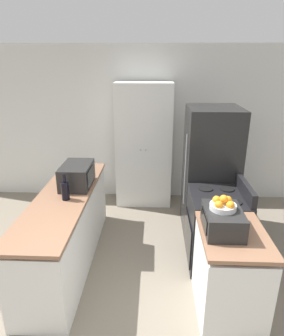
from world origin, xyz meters
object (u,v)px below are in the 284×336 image
at_px(pantry_cabinet, 144,146).
at_px(wine_bottle, 65,190).
at_px(toaster_oven, 223,220).
at_px(microwave, 77,175).
at_px(stove, 216,229).
at_px(refrigerator, 210,171).
at_px(fruit_bowl, 223,205).

relative_size(pantry_cabinet, wine_bottle, 6.64).
xyz_separation_m(pantry_cabinet, toaster_oven, (0.80, -2.36, -0.02)).
relative_size(pantry_cabinet, microwave, 3.86).
distance_m(pantry_cabinet, wine_bottle, 1.96).
bearing_deg(toaster_oven, stove, 80.46).
relative_size(stove, wine_bottle, 3.43).
bearing_deg(stove, refrigerator, 88.03).
height_order(pantry_cabinet, toaster_oven, pantry_cabinet).
bearing_deg(wine_bottle, stove, 5.75).
relative_size(pantry_cabinet, toaster_oven, 4.47).
relative_size(pantry_cabinet, refrigerator, 1.14).
bearing_deg(fruit_bowl, microwave, 148.64).
height_order(wine_bottle, fruit_bowl, fruit_bowl).
relative_size(stove, fruit_bowl, 4.43).
xyz_separation_m(refrigerator, microwave, (-1.72, -0.57, 0.14)).
xyz_separation_m(microwave, wine_bottle, (-0.04, -0.39, -0.02)).
distance_m(pantry_cabinet, fruit_bowl, 2.48).
height_order(pantry_cabinet, stove, pantry_cabinet).
bearing_deg(microwave, pantry_cabinet, 61.15).
bearing_deg(stove, microwave, 172.70).
bearing_deg(toaster_oven, microwave, 148.34).
xyz_separation_m(wine_bottle, toaster_oven, (1.61, -0.58, -0.01)).
bearing_deg(refrigerator, toaster_oven, -95.69).
bearing_deg(fruit_bowl, refrigerator, 84.03).
xyz_separation_m(stove, toaster_oven, (-0.13, -0.75, 0.54)).
bearing_deg(toaster_oven, pantry_cabinet, 108.74).
bearing_deg(toaster_oven, refrigerator, 84.31).
xyz_separation_m(stove, wine_bottle, (-1.73, -0.17, 0.55)).
bearing_deg(fruit_bowl, toaster_oven, -67.34).
relative_size(stove, microwave, 1.99).
distance_m(stove, microwave, 1.80).
height_order(stove, microwave, microwave).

